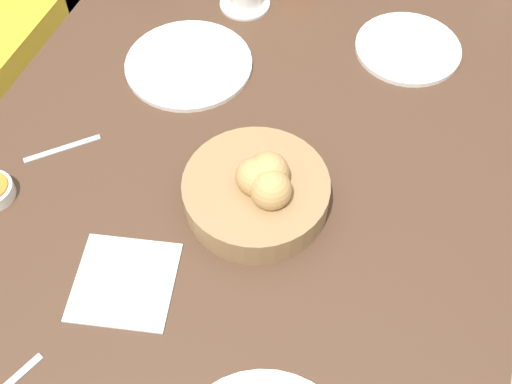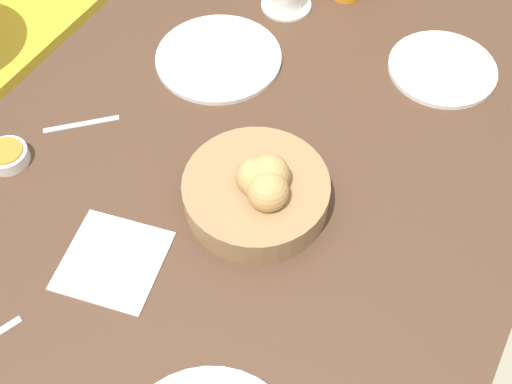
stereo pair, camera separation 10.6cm
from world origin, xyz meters
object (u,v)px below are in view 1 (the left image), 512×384
(spoon_coffee, at_px, (62,149))
(bread_basket, at_px, (258,190))
(napkin, at_px, (125,282))
(plate_near_right, at_px, (408,48))
(plate_far_center, at_px, (189,64))

(spoon_coffee, bearing_deg, bread_basket, -89.06)
(spoon_coffee, distance_m, napkin, 0.30)
(bread_basket, distance_m, napkin, 0.26)
(bread_basket, bearing_deg, spoon_coffee, 90.94)
(plate_near_right, xyz_separation_m, napkin, (-0.67, 0.31, -0.00))
(plate_far_center, bearing_deg, plate_near_right, -64.51)
(bread_basket, xyz_separation_m, plate_far_center, (0.27, 0.24, -0.03))
(plate_near_right, relative_size, plate_far_center, 0.84)
(plate_far_center, bearing_deg, bread_basket, -138.05)
(bread_basket, bearing_deg, napkin, 145.23)
(plate_far_center, height_order, napkin, plate_far_center)
(plate_far_center, bearing_deg, spoon_coffee, 154.37)
(bread_basket, height_order, plate_near_right, bread_basket)
(bread_basket, distance_m, plate_near_right, 0.49)
(plate_near_right, height_order, napkin, plate_near_right)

